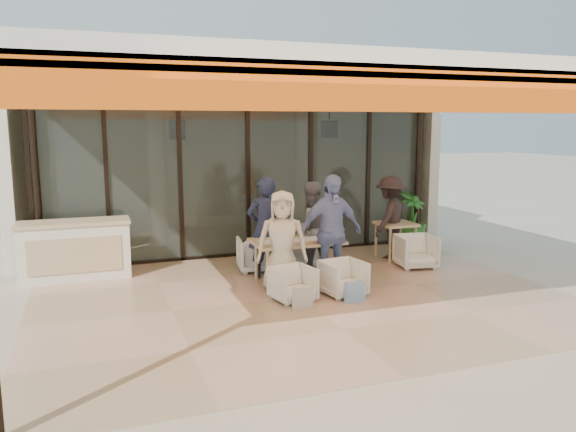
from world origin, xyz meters
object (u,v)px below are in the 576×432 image
object	(u,v)px
host_counter	(75,250)
side_table	(396,228)
diner_grey	(310,228)
diner_cream	(282,242)
diner_navy	(265,228)
chair_far_left	(257,253)
chair_near_right	(343,277)
side_chair	(416,250)
potted_palm	(411,219)
dining_table	(296,243)
chair_near_left	(293,282)
diner_periwinkle	(331,232)
standing_woman	(390,218)
chair_far_right	(300,250)

from	to	relation	value
host_counter	side_table	xyz separation A→B (m)	(5.98, -0.57, 0.11)
diner_grey	diner_cream	size ratio (longest dim) A/B	1.02
host_counter	diner_navy	xyz separation A→B (m)	(3.12, -1.01, 0.36)
chair_far_left	chair_near_right	bearing A→B (deg)	121.00
chair_far_left	side_chair	distance (m)	2.97
diner_grey	diner_navy	bearing A→B (deg)	-3.91
side_chair	potted_palm	bearing A→B (deg)	70.47
dining_table	chair_near_left	xyz separation A→B (m)	(-0.41, -0.96, -0.38)
chair_far_left	chair_near_right	size ratio (longest dim) A/B	1.11
chair_near_right	diner_periwinkle	xyz separation A→B (m)	(0.00, 0.50, 0.62)
standing_woman	dining_table	bearing A→B (deg)	-14.67
diner_navy	standing_woman	bearing A→B (deg)	-171.67
dining_table	chair_near_right	size ratio (longest dim) A/B	2.38
chair_near_right	diner_periwinkle	bearing A→B (deg)	81.47
chair_near_right	chair_far_left	bearing A→B (deg)	105.32
dining_table	chair_far_left	world-z (taller)	dining_table
diner_periwinkle	standing_woman	world-z (taller)	diner_periwinkle
chair_near_right	side_chair	distance (m)	2.30
diner_periwinkle	diner_grey	bearing A→B (deg)	86.19
host_counter	side_chair	size ratio (longest dim) A/B	2.65
host_counter	diner_grey	size ratio (longest dim) A/B	1.10
chair_far_right	chair_near_left	bearing A→B (deg)	62.50
diner_grey	chair_far_left	bearing A→B (deg)	-34.67
chair_near_right	diner_navy	size ratio (longest dim) A/B	0.35
dining_table	potted_palm	xyz separation A→B (m)	(3.45, 1.91, -0.09)
chair_near_left	side_table	bearing A→B (deg)	21.97
standing_woman	potted_palm	world-z (taller)	standing_woman
standing_woman	diner_navy	bearing A→B (deg)	-26.22
diner_cream	diner_periwinkle	world-z (taller)	diner_periwinkle
chair_far_left	chair_near_right	xyz separation A→B (m)	(0.84, -1.90, -0.03)
standing_woman	chair_far_left	bearing A→B (deg)	-36.39
potted_palm	diner_grey	bearing A→B (deg)	-154.04
chair_far_left	side_chair	bearing A→B (deg)	171.42
dining_table	diner_grey	distance (m)	0.63
standing_woman	side_table	bearing A→B (deg)	92.37
diner_navy	diner_cream	bearing A→B (deg)	87.33
diner_navy	side_chair	size ratio (longest dim) A/B	2.57
dining_table	diner_grey	bearing A→B (deg)	45.97
diner_navy	potted_palm	xyz separation A→B (m)	(3.86, 1.47, -0.30)
chair_near_left	standing_woman	distance (m)	3.43
side_table	side_chair	world-z (taller)	side_table
standing_woman	potted_palm	bearing A→B (deg)	-176.45
diner_cream	standing_woman	xyz separation A→B (m)	(2.78, 1.44, 0.01)
chair_far_left	standing_woman	bearing A→B (deg)	-172.02
side_table	standing_woman	distance (m)	0.23
diner_navy	host_counter	bearing A→B (deg)	-20.65
diner_grey	side_table	bearing A→B (deg)	-171.49
side_table	dining_table	bearing A→B (deg)	-160.07
chair_far_right	standing_woman	size ratio (longest dim) A/B	0.40
diner_grey	diner_periwinkle	size ratio (longest dim) A/B	0.89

